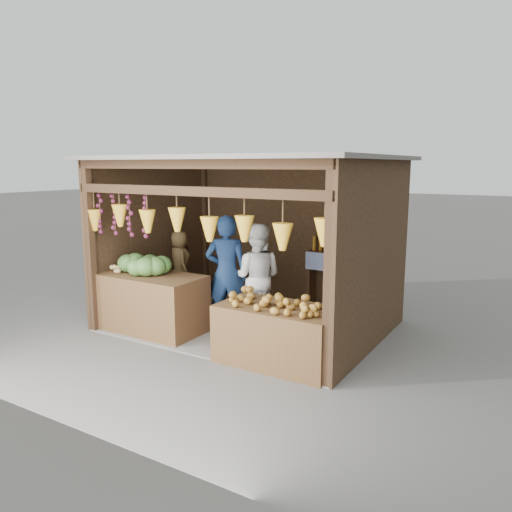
{
  "coord_description": "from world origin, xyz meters",
  "views": [
    {
      "loc": [
        4.03,
        -6.5,
        2.53
      ],
      "look_at": [
        0.17,
        -0.1,
        1.16
      ],
      "focal_mm": 35.0,
      "sensor_mm": 36.0,
      "label": 1
    }
  ],
  "objects": [
    {
      "name": "stall_structure",
      "position": [
        -0.03,
        -0.04,
        1.67
      ],
      "size": [
        4.3,
        3.3,
        2.66
      ],
      "color": "slate",
      "rests_on": "ground"
    },
    {
      "name": "stool",
      "position": [
        -1.52,
        0.13,
        0.15
      ],
      "size": [
        0.32,
        0.32,
        0.3
      ],
      "primitive_type": "cube",
      "color": "black",
      "rests_on": "ground"
    },
    {
      "name": "vendor_seated",
      "position": [
        -1.52,
        0.13,
        0.86
      ],
      "size": [
        0.65,
        0.61,
        1.11
      ],
      "primitive_type": "imported",
      "rotation": [
        0.0,
        0.0,
        2.51
      ],
      "color": "brown",
      "rests_on": "stool"
    },
    {
      "name": "tanfruit_pile",
      "position": [
        -1.74,
        -1.03,
        0.95
      ],
      "size": [
        0.34,
        0.4,
        0.13
      ],
      "primitive_type": null,
      "color": "tan",
      "rests_on": "counter_left"
    },
    {
      "name": "ground",
      "position": [
        0.0,
        0.0,
        0.0
      ],
      "size": [
        80.0,
        80.0,
        0.0
      ],
      "primitive_type": "plane",
      "color": "#514F49",
      "rests_on": "ground"
    },
    {
      "name": "mango_pile",
      "position": [
        1.11,
        -1.18,
        0.87
      ],
      "size": [
        1.4,
        0.64,
        0.22
      ],
      "primitive_type": null,
      "color": "#C24D19",
      "rests_on": "counter_right"
    },
    {
      "name": "woman_standing",
      "position": [
        0.17,
        -0.07,
        0.83
      ],
      "size": [
        0.97,
        0.86,
        1.66
      ],
      "primitive_type": "imported",
      "rotation": [
        0.0,
        0.0,
        3.48
      ],
      "color": "white",
      "rests_on": "ground"
    },
    {
      "name": "melon_pile",
      "position": [
        -1.25,
        -0.99,
        1.05
      ],
      "size": [
        1.0,
        0.5,
        0.32
      ],
      "primitive_type": null,
      "color": "#255416",
      "rests_on": "counter_left"
    },
    {
      "name": "counter_right",
      "position": [
        1.12,
        -1.11,
        0.38
      ],
      "size": [
        1.56,
        0.85,
        0.76
      ],
      "primitive_type": "cube",
      "color": "#4F301A",
      "rests_on": "ground"
    },
    {
      "name": "man_standing",
      "position": [
        -0.19,
        -0.36,
        0.9
      ],
      "size": [
        0.77,
        0.66,
        1.8
      ],
      "primitive_type": "imported",
      "rotation": [
        0.0,
        0.0,
        3.56
      ],
      "color": "#132749",
      "rests_on": "ground"
    },
    {
      "name": "back_shelf",
      "position": [
        1.05,
        1.28,
        0.87
      ],
      "size": [
        1.25,
        0.32,
        1.32
      ],
      "color": "#382314",
      "rests_on": "ground"
    },
    {
      "name": "counter_left",
      "position": [
        -1.16,
        -0.99,
        0.44
      ],
      "size": [
        1.63,
        0.85,
        0.89
      ],
      "primitive_type": "cube",
      "color": "#50311A",
      "rests_on": "ground"
    }
  ]
}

